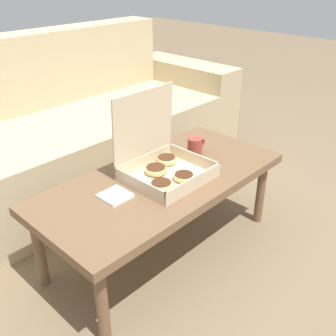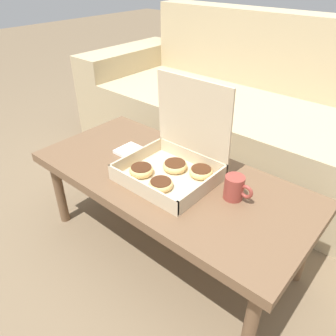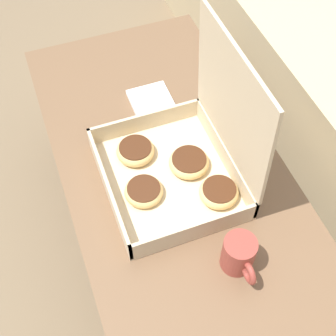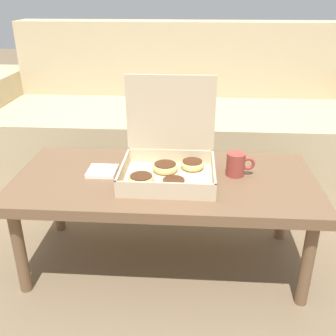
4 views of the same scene
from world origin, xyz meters
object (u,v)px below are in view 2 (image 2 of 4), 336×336
coffee_table (169,183)px  pastry_box (174,161)px  couch (267,125)px  coffee_mug (235,188)px

coffee_table → pastry_box: size_ratio=3.14×
couch → pastry_box: 0.87m
coffee_table → pastry_box: (0.01, 0.01, 0.10)m
coffee_table → pastry_box: pastry_box is taller
couch → coffee_mug: (0.27, -0.83, 0.14)m
coffee_table → pastry_box: bearing=44.8°
couch → coffee_mug: bearing=-71.9°
couch → pastry_box: (0.01, -0.86, 0.16)m
pastry_box → coffee_mug: pastry_box is taller
coffee_mug → couch: bearing=108.1°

